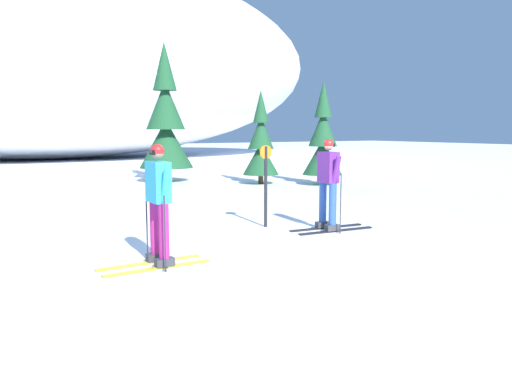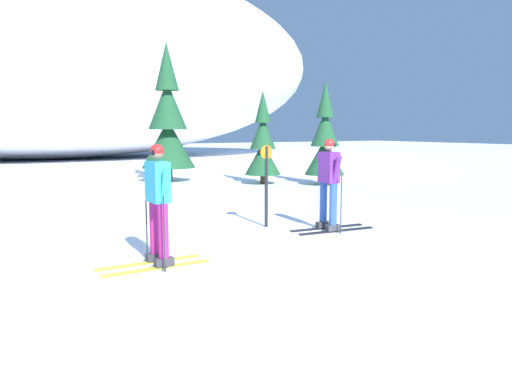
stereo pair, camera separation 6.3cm
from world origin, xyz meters
name	(u,v)px [view 2 (the right image)]	position (x,y,z in m)	size (l,w,h in m)	color
ground_plane	(256,243)	(0.00, 0.00, 0.00)	(120.00, 120.00, 0.00)	white
skier_cyan_jacket	(158,201)	(-1.99, -0.54, 0.97)	(1.65, 0.83, 1.82)	gold
skier_purple_jacket	(329,182)	(1.84, 0.26, 0.98)	(1.74, 0.83, 1.85)	black
pine_tree_center	(168,124)	(2.44, 11.05, 2.25)	(2.08, 2.08, 5.39)	#47301E
pine_tree_center_right	(263,145)	(5.17, 8.43, 1.46)	(1.34, 1.34, 3.48)	#47301E
pine_tree_far_right	(325,142)	(6.97, 7.00, 1.58)	(1.46, 1.46, 3.77)	#47301E
snow_ridge_background	(49,57)	(0.85, 29.45, 6.88)	(39.54, 20.59, 13.77)	white
trail_marker_post	(266,181)	(0.96, 1.22, 0.96)	(0.28, 0.07, 1.71)	black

